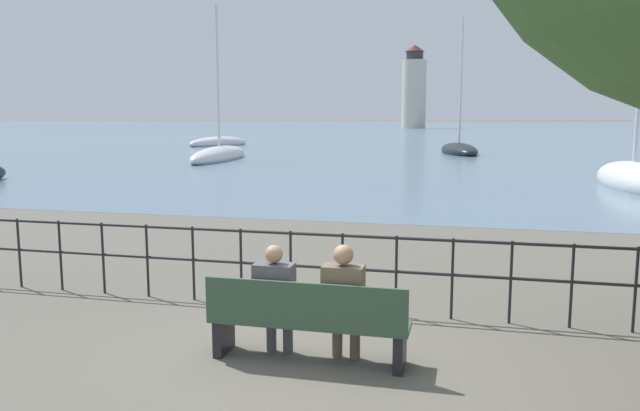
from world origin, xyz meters
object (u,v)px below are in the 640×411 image
at_px(sailboat_4, 219,143).
at_px(harbor_lighthouse, 414,90).
at_px(seated_person_left, 275,296).
at_px(sailboat_0, 459,150).
at_px(seated_person_right, 344,299).
at_px(sailboat_5, 219,155).
at_px(park_bench, 307,322).
at_px(sailboat_1, 633,179).

relative_size(sailboat_4, harbor_lighthouse, 0.53).
bearing_deg(seated_person_left, sailboat_0, 88.37).
relative_size(seated_person_right, sailboat_5, 0.14).
bearing_deg(sailboat_4, seated_person_left, -41.95).
bearing_deg(seated_person_left, seated_person_right, -0.13).
bearing_deg(seated_person_right, sailboat_5, 115.13).
distance_m(park_bench, sailboat_5, 31.28).
bearing_deg(sailboat_1, seated_person_right, -117.66).
relative_size(seated_person_left, harbor_lighthouse, 0.07).
relative_size(park_bench, sailboat_4, 0.22).
distance_m(sailboat_1, sailboat_5, 22.64).
xyz_separation_m(park_bench, seated_person_left, (-0.37, 0.08, 0.23)).
height_order(seated_person_left, harbor_lighthouse, harbor_lighthouse).
xyz_separation_m(sailboat_0, sailboat_1, (6.57, -20.30, 0.09)).
distance_m(sailboat_0, sailboat_4, 22.03).
height_order(seated_person_right, harbor_lighthouse, harbor_lighthouse).
relative_size(seated_person_left, sailboat_5, 0.13).
height_order(sailboat_5, harbor_lighthouse, harbor_lighthouse).
bearing_deg(park_bench, seated_person_right, 11.88).
xyz_separation_m(sailboat_4, harbor_lighthouse, (8.96, 88.58, 8.11)).
bearing_deg(sailboat_4, sailboat_5, -42.50).
bearing_deg(sailboat_0, harbor_lighthouse, 84.00).
height_order(park_bench, sailboat_0, sailboat_0).
relative_size(sailboat_1, harbor_lighthouse, 0.62).
xyz_separation_m(sailboat_1, sailboat_5, (-20.24, 10.15, -0.07)).
bearing_deg(sailboat_0, park_bench, -104.20).
bearing_deg(sailboat_5, park_bench, -69.83).
xyz_separation_m(park_bench, seated_person_right, (0.37, 0.08, 0.25)).
bearing_deg(sailboat_5, sailboat_0, 32.31).
xyz_separation_m(park_bench, sailboat_5, (-12.95, 28.47, -0.16)).
distance_m(sailboat_4, harbor_lighthouse, 89.40).
height_order(sailboat_1, sailboat_4, sailboat_1).
bearing_deg(park_bench, sailboat_5, 114.45).
bearing_deg(park_bench, sailboat_0, 88.93).
distance_m(sailboat_1, sailboat_4, 38.67).
bearing_deg(sailboat_4, seated_person_right, -41.17).
bearing_deg(sailboat_5, sailboat_1, -30.92).
bearing_deg(sailboat_5, seated_person_left, -70.39).
bearing_deg(sailboat_1, sailboat_0, 101.03).
height_order(seated_person_left, seated_person_right, seated_person_right).
bearing_deg(park_bench, sailboat_1, 68.31).
relative_size(seated_person_right, harbor_lighthouse, 0.07).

